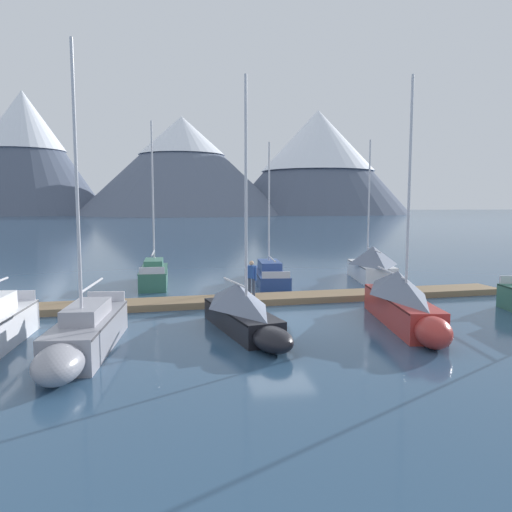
# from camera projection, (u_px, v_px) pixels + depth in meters

# --- Properties ---
(ground_plane) EXTENTS (700.00, 700.00, 0.00)m
(ground_plane) POSITION_uv_depth(u_px,v_px,m) (280.00, 322.00, 19.48)
(ground_plane) COLOR #2D4C6B
(mountain_west_summit) EXTENTS (66.91, 66.91, 52.23)m
(mountain_west_summit) POSITION_uv_depth(u_px,v_px,m) (24.00, 150.00, 209.41)
(mountain_west_summit) COLOR #4C566B
(mountain_west_summit) RESTS_ON ground
(mountain_central_massif) EXTENTS (88.73, 88.73, 41.59)m
(mountain_central_massif) POSITION_uv_depth(u_px,v_px,m) (182.00, 164.00, 210.87)
(mountain_central_massif) COLOR slate
(mountain_central_massif) RESTS_ON ground
(mountain_shoulder_ridge) EXTENTS (85.01, 85.01, 47.71)m
(mountain_shoulder_ridge) POSITION_uv_depth(u_px,v_px,m) (318.00, 159.00, 229.82)
(mountain_shoulder_ridge) COLOR #4C566B
(mountain_shoulder_ridge) RESTS_ON ground
(dock) EXTENTS (24.93, 3.69, 0.30)m
(dock) POSITION_uv_depth(u_px,v_px,m) (263.00, 299.00, 23.39)
(dock) COLOR #846B4C
(dock) RESTS_ON ground
(sailboat_second_berth) EXTENTS (1.94, 6.92, 9.40)m
(sailboat_second_berth) POSITION_uv_depth(u_px,v_px,m) (84.00, 335.00, 15.18)
(sailboat_second_berth) COLOR #93939E
(sailboat_second_berth) RESTS_ON ground
(sailboat_mid_dock_port) EXTENTS (1.50, 5.96, 9.34)m
(sailboat_mid_dock_port) POSITION_uv_depth(u_px,v_px,m) (154.00, 273.00, 28.58)
(sailboat_mid_dock_port) COLOR #336B56
(sailboat_mid_dock_port) RESTS_ON ground
(sailboat_mid_dock_starboard) EXTENTS (2.70, 6.44, 9.04)m
(sailboat_mid_dock_starboard) POSITION_uv_depth(u_px,v_px,m) (243.00, 310.00, 17.88)
(sailboat_mid_dock_starboard) COLOR black
(sailboat_mid_dock_starboard) RESTS_ON ground
(sailboat_far_berth) EXTENTS (2.12, 6.88, 8.25)m
(sailboat_far_berth) POSITION_uv_depth(u_px,v_px,m) (269.00, 273.00, 29.47)
(sailboat_far_berth) COLOR navy
(sailboat_far_berth) RESTS_ON ground
(sailboat_outer_slip) EXTENTS (2.28, 7.43, 9.27)m
(sailboat_outer_slip) POSITION_uv_depth(u_px,v_px,m) (402.00, 300.00, 18.93)
(sailboat_outer_slip) COLOR #B2332D
(sailboat_outer_slip) RESTS_ON ground
(sailboat_end_of_dock) EXTENTS (2.68, 6.09, 8.58)m
(sailboat_end_of_dock) POSITION_uv_depth(u_px,v_px,m) (371.00, 264.00, 30.38)
(sailboat_end_of_dock) COLOR white
(sailboat_end_of_dock) RESTS_ON ground
(person_on_dock) EXTENTS (0.41, 0.48, 1.69)m
(person_on_dock) POSITION_uv_depth(u_px,v_px,m) (252.00, 276.00, 23.22)
(person_on_dock) COLOR #384256
(person_on_dock) RESTS_ON dock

